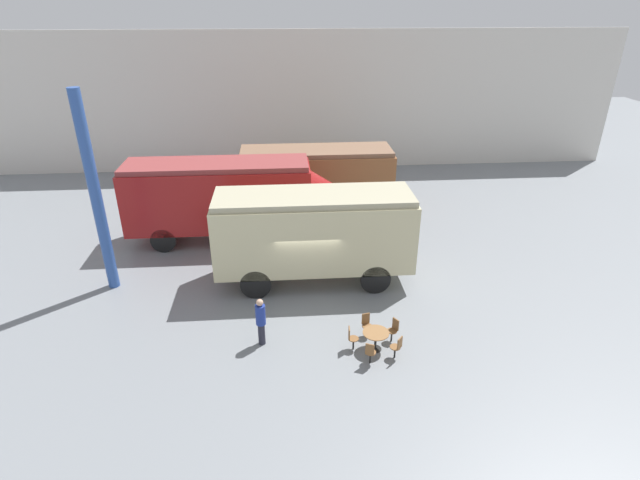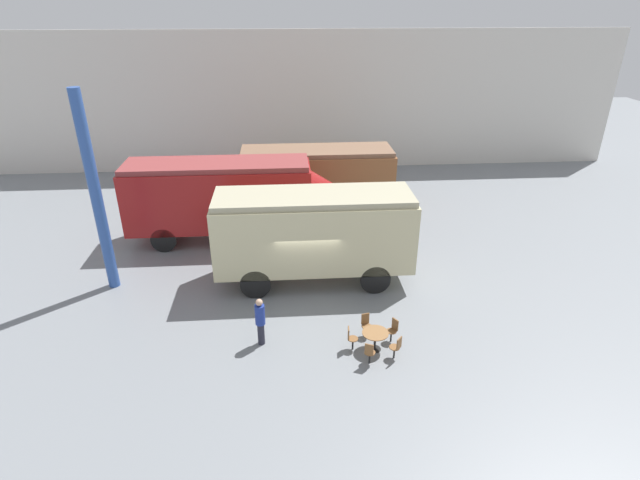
% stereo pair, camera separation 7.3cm
% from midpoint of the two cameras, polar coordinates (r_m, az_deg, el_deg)
% --- Properties ---
extents(ground_plane, '(80.00, 80.00, 0.00)m').
position_cam_midpoint_polar(ground_plane, '(20.84, -1.55, -5.22)').
color(ground_plane, gray).
extents(backdrop_wall, '(44.00, 0.15, 9.00)m').
position_cam_midpoint_polar(backdrop_wall, '(34.29, -3.11, 15.45)').
color(backdrop_wall, silver).
rests_on(backdrop_wall, ground_plane).
extents(passenger_coach_wooden, '(8.44, 2.70, 3.31)m').
position_cam_midpoint_polar(passenger_coach_wooden, '(28.12, -0.51, 7.69)').
color(passenger_coach_wooden, brown).
rests_on(passenger_coach_wooden, ground_plane).
extents(streamlined_locomotive, '(10.60, 2.51, 3.95)m').
position_cam_midpoint_polar(streamlined_locomotive, '(24.18, -9.84, 5.11)').
color(streamlined_locomotive, maroon).
rests_on(streamlined_locomotive, ground_plane).
extents(passenger_coach_vintage, '(7.97, 2.61, 3.88)m').
position_cam_midpoint_polar(passenger_coach_vintage, '(20.16, -0.82, 1.11)').
color(passenger_coach_vintage, beige).
rests_on(passenger_coach_vintage, ground_plane).
extents(cafe_table_near, '(0.89, 0.89, 0.70)m').
position_cam_midpoint_polar(cafe_table_near, '(17.17, 6.27, -10.82)').
color(cafe_table_near, black).
rests_on(cafe_table_near, ground_plane).
extents(cafe_chair_0, '(0.36, 0.38, 0.87)m').
position_cam_midpoint_polar(cafe_chair_0, '(17.81, 5.21, -9.46)').
color(cafe_chair_0, black).
rests_on(cafe_chair_0, ground_plane).
extents(cafe_chair_1, '(0.36, 0.36, 0.87)m').
position_cam_midpoint_polar(cafe_chair_1, '(17.14, 3.49, -10.99)').
color(cafe_chair_1, black).
rests_on(cafe_chair_1, ground_plane).
extents(cafe_chair_2, '(0.38, 0.40, 0.87)m').
position_cam_midpoint_polar(cafe_chair_2, '(16.57, 5.62, -12.60)').
color(cafe_chair_2, black).
rests_on(cafe_chair_2, ground_plane).
extents(cafe_chair_3, '(0.41, 0.40, 0.87)m').
position_cam_midpoint_polar(cafe_chair_3, '(16.91, 8.70, -11.90)').
color(cafe_chair_3, black).
rests_on(cafe_chair_3, ground_plane).
extents(cafe_chair_4, '(0.40, 0.39, 0.87)m').
position_cam_midpoint_polar(cafe_chair_4, '(17.67, 8.29, -9.98)').
color(cafe_chair_4, black).
rests_on(cafe_chair_4, ground_plane).
extents(visitor_person, '(0.34, 0.34, 1.80)m').
position_cam_midpoint_polar(visitor_person, '(17.20, -6.91, -9.05)').
color(visitor_person, '#262633').
rests_on(visitor_person, ground_plane).
extents(support_pillar, '(0.44, 0.44, 8.00)m').
position_cam_midpoint_polar(support_pillar, '(20.89, -24.35, 4.64)').
color(support_pillar, '#2D519E').
rests_on(support_pillar, ground_plane).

